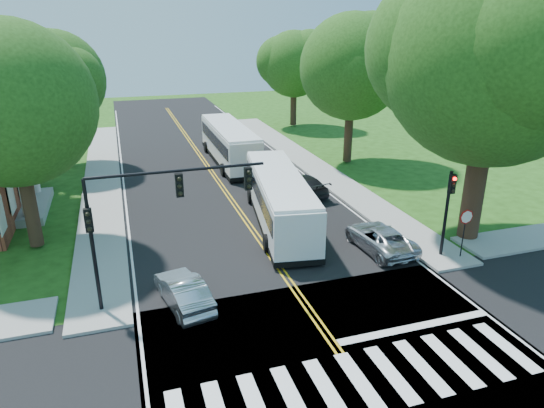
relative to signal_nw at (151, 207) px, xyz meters
name	(u,v)px	position (x,y,z in m)	size (l,w,h in m)	color
ground	(353,372)	(5.86, -6.43, -4.38)	(140.00, 140.00, 0.00)	#1E4210
road	(231,200)	(5.86, 11.57, -4.37)	(14.00, 96.00, 0.01)	black
cross_road	(353,372)	(5.86, -6.43, -4.37)	(60.00, 12.00, 0.01)	black
center_line	(219,182)	(5.86, 15.57, -4.36)	(0.36, 70.00, 0.01)	gold
edge_line_w	(124,191)	(-0.94, 15.57, -4.36)	(0.12, 70.00, 0.01)	silver
edge_line_e	(304,174)	(12.66, 15.57, -4.36)	(0.12, 70.00, 0.01)	silver
crosswalk	(360,381)	(5.86, -6.93, -4.36)	(12.60, 3.00, 0.01)	silver
stop_bar	(415,327)	(9.36, -4.83, -4.36)	(6.60, 0.40, 0.01)	silver
sidewalk_nw	(102,180)	(-2.44, 18.57, -4.30)	(2.60, 40.00, 0.15)	gray
sidewalk_ne	(307,162)	(14.16, 18.57, -4.30)	(2.60, 40.00, 0.15)	gray
tree_ne_big	(495,57)	(16.86, 1.57, 5.24)	(10.80, 10.80, 14.91)	#392316
tree_west_near	(11,105)	(-5.64, 7.57, 3.15)	(8.00, 8.00, 11.40)	#392316
tree_west_far	(55,80)	(-5.14, 23.57, 2.62)	(7.60, 7.60, 10.67)	#392316
tree_east_mid	(352,67)	(17.36, 17.57, 3.48)	(8.40, 8.40, 11.93)	#392316
tree_east_far	(294,64)	(18.36, 33.57, 2.48)	(7.20, 7.20, 10.34)	#392316
signal_nw	(151,207)	(0.00, 0.00, 0.00)	(7.15, 0.46, 5.66)	black
signal_ne	(448,203)	(14.06, 0.01, -1.41)	(0.30, 0.46, 4.40)	black
stop_sign	(466,222)	(14.86, -0.45, -2.35)	(0.76, 0.08, 2.53)	black
bus_lead	(279,198)	(7.61, 6.68, -2.77)	(4.29, 11.92, 3.02)	silver
bus_follow	(229,143)	(7.90, 20.75, -2.70)	(3.07, 12.21, 3.15)	silver
hatchback	(184,291)	(0.97, -0.49, -3.70)	(1.41, 4.04, 1.33)	#B8BAC0
suv	(380,238)	(11.50, 1.77, -3.71)	(2.18, 4.73, 1.31)	silver
dark_sedan	(302,185)	(10.79, 11.20, -3.69)	(1.90, 4.68, 1.36)	black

